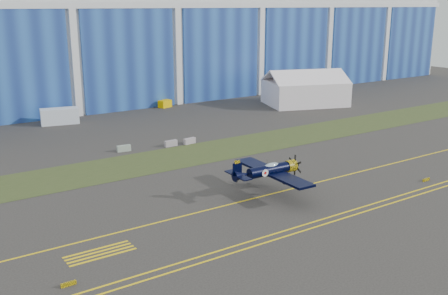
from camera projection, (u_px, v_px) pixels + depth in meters
ground at (221, 188)px, 61.40m from camera, size 260.00×260.00×0.00m
grass_median at (165, 159)px, 72.58m from camera, size 260.00×10.00×0.02m
hangar at (40, 32)px, 114.83m from camera, size 220.00×45.70×30.00m
taxiway_centreline at (246, 200)px, 57.40m from camera, size 200.00×0.20×0.02m
edge_line_near at (306, 230)px, 49.80m from camera, size 80.00×0.20×0.02m
edge_line_far at (299, 227)px, 50.60m from camera, size 80.00×0.20×0.02m
hold_short_ladder at (100, 253)px, 45.21m from camera, size 6.00×2.40×0.02m
guard_board_left at (69, 284)px, 39.89m from camera, size 1.20×0.15×0.35m
guard_board_right at (426, 180)px, 63.62m from camera, size 1.20×0.15×0.35m
warbird at (269, 170)px, 58.75m from camera, size 10.44×12.43×3.58m
tent at (305, 87)px, 111.39m from camera, size 19.19×16.51×7.53m
shipping_container at (60, 116)px, 93.66m from camera, size 6.92×3.91×2.82m
tug at (165, 104)px, 108.98m from camera, size 2.96×2.32×1.51m
gse_box at (291, 91)px, 124.23m from camera, size 3.12×1.96×1.76m
barrier_a at (124, 148)px, 76.39m from camera, size 2.06×0.85×0.90m
barrier_b at (171, 143)px, 79.11m from camera, size 2.02×0.66×0.90m
barrier_c at (190, 141)px, 80.48m from camera, size 2.07×0.92×0.90m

